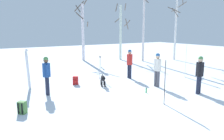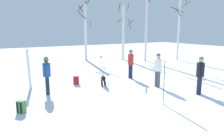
{
  "view_description": "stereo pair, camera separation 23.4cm",
  "coord_description": "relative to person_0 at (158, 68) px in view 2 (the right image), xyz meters",
  "views": [
    {
      "loc": [
        -5.42,
        -6.05,
        2.89
      ],
      "look_at": [
        -0.14,
        2.36,
        1.0
      ],
      "focal_mm": 34.47,
      "sensor_mm": 36.0,
      "label": 1
    },
    {
      "loc": [
        -5.22,
        -6.17,
        2.89
      ],
      "look_at": [
        -0.14,
        2.36,
        1.0
      ],
      "focal_mm": 34.47,
      "sensor_mm": 36.0,
      "label": 2
    }
  ],
  "objects": [
    {
      "name": "person_3",
      "position": [
        -5.12,
        1.59,
        0.0
      ],
      "size": [
        0.34,
        0.51,
        1.72
      ],
      "color": "#1E2338",
      "rests_on": "ground_plane"
    },
    {
      "name": "birch_tree_3",
      "position": [
        5.25,
        7.29,
        3.08
      ],
      "size": [
        1.65,
        1.06,
        7.75
      ],
      "color": "silver",
      "rests_on": "ground_plane"
    },
    {
      "name": "ski_pair_planted_2",
      "position": [
        -5.63,
        2.97,
        -0.0
      ],
      "size": [
        0.16,
        0.14,
        1.97
      ],
      "color": "white",
      "rests_on": "ground_plane"
    },
    {
      "name": "person_1",
      "position": [
        0.75,
        -1.9,
        0.0
      ],
      "size": [
        0.49,
        0.34,
        1.72
      ],
      "color": "#1E2338",
      "rests_on": "ground_plane"
    },
    {
      "name": "backpack_1",
      "position": [
        -6.48,
        -0.16,
        -0.77
      ],
      "size": [
        0.34,
        0.34,
        0.44
      ],
      "color": "#4C7F3F",
      "rests_on": "ground_plane"
    },
    {
      "name": "ski_pair_planted_0",
      "position": [
        -1.58,
        -2.06,
        -0.12
      ],
      "size": [
        0.14,
        0.17,
        1.74
      ],
      "color": "black",
      "rests_on": "ground_plane"
    },
    {
      "name": "person_2",
      "position": [
        -0.03,
        2.29,
        0.0
      ],
      "size": [
        0.34,
        0.51,
        1.72
      ],
      "color": "#1E2338",
      "rests_on": "ground_plane"
    },
    {
      "name": "birch_tree_1",
      "position": [
        0.77,
        10.58,
        1.82
      ],
      "size": [
        1.24,
        1.24,
        5.72
      ],
      "color": "silver",
      "rests_on": "ground_plane"
    },
    {
      "name": "ski_pair_planted_1",
      "position": [
        3.02,
        0.7,
        0.01
      ],
      "size": [
        0.14,
        0.11,
        1.99
      ],
      "color": "white",
      "rests_on": "ground_plane"
    },
    {
      "name": "water_bottle_0",
      "position": [
        -1.2,
        -0.57,
        -0.87
      ],
      "size": [
        0.06,
        0.06,
        0.24
      ],
      "color": "green",
      "rests_on": "ground_plane"
    },
    {
      "name": "backpack_0",
      "position": [
        -3.36,
        2.59,
        -0.77
      ],
      "size": [
        0.34,
        0.34,
        0.44
      ],
      "color": "red",
      "rests_on": "ground_plane"
    },
    {
      "name": "ski_poles_0",
      "position": [
        -1.69,
        2.89,
        -0.24
      ],
      "size": [
        0.07,
        0.23,
        1.39
      ],
      "color": "#B2B2BC",
      "rests_on": "ground_plane"
    },
    {
      "name": "dog",
      "position": [
        -2.29,
        1.52,
        -0.59
      ],
      "size": [
        0.45,
        0.84,
        0.57
      ],
      "color": "black",
      "rests_on": "ground_plane"
    },
    {
      "name": "ground_plane",
      "position": [
        -2.18,
        -1.76,
        -0.98
      ],
      "size": [
        60.0,
        60.0,
        0.0
      ],
      "primitive_type": "plane",
      "color": "white"
    },
    {
      "name": "person_0",
      "position": [
        0.0,
        0.0,
        0.0
      ],
      "size": [
        0.34,
        0.52,
        1.72
      ],
      "color": "#4C4C56",
      "rests_on": "ground_plane"
    },
    {
      "name": "birch_tree_4",
      "position": [
        8.34,
        6.36,
        2.62
      ],
      "size": [
        1.75,
        1.73,
        6.83
      ],
      "color": "white",
      "rests_on": "ground_plane"
    },
    {
      "name": "birch_tree_2",
      "position": [
        4.09,
        9.24,
        1.75
      ],
      "size": [
        1.51,
        1.51,
        5.28
      ],
      "color": "silver",
      "rests_on": "ground_plane"
    }
  ]
}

